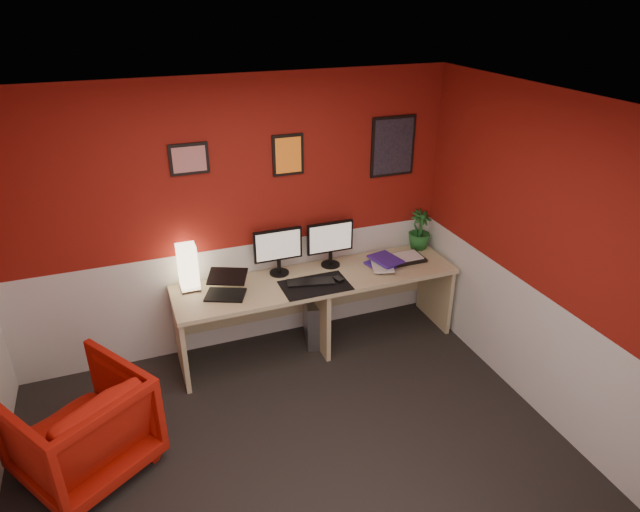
{
  "coord_description": "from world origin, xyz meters",
  "views": [
    {
      "loc": [
        -0.89,
        -2.73,
        3.11
      ],
      "look_at": [
        0.6,
        1.21,
        1.05
      ],
      "focal_mm": 30.93,
      "sensor_mm": 36.0,
      "label": 1
    }
  ],
  "objects": [
    {
      "name": "book_top",
      "position": [
        1.23,
        1.38,
        0.79
      ],
      "size": [
        0.29,
        0.35,
        0.03
      ],
      "primitive_type": "imported",
      "rotation": [
        0.0,
        0.0,
        0.22
      ],
      "color": "#3C2093",
      "rests_on": "book_middle"
    },
    {
      "name": "mouse",
      "position": [
        0.8,
        1.27,
        0.75
      ],
      "size": [
        0.08,
        0.11,
        0.03
      ],
      "primitive_type": "cube",
      "rotation": [
        0.0,
        0.0,
        0.23
      ],
      "color": "black",
      "rests_on": "desk_mat"
    },
    {
      "name": "art_center",
      "position": [
        0.5,
        1.74,
        1.8
      ],
      "size": [
        0.28,
        0.02,
        0.36
      ],
      "primitive_type": "cube",
      "color": "orange",
      "rests_on": "wall_back"
    },
    {
      "name": "book_bottom",
      "position": [
        1.18,
        1.38,
        0.74
      ],
      "size": [
        0.24,
        0.3,
        0.02
      ],
      "primitive_type": "imported",
      "rotation": [
        0.0,
        0.0,
        0.2
      ],
      "color": "#3C2093",
      "rests_on": "desk"
    },
    {
      "name": "potted_plant",
      "position": [
        1.83,
        1.64,
        0.93
      ],
      "size": [
        0.25,
        0.25,
        0.39
      ],
      "primitive_type": "imported",
      "rotation": [
        0.0,
        0.0,
        0.16
      ],
      "color": "#19591E",
      "rests_on": "desk"
    },
    {
      "name": "art_left",
      "position": [
        -0.34,
        1.74,
        1.85
      ],
      "size": [
        0.32,
        0.02,
        0.26
      ],
      "primitive_type": "cube",
      "color": "red",
      "rests_on": "wall_back"
    },
    {
      "name": "wall_back",
      "position": [
        0.0,
        1.75,
        1.25
      ],
      "size": [
        4.0,
        0.01,
        2.5
      ],
      "primitive_type": "cube",
      "color": "maroon",
      "rests_on": "ground"
    },
    {
      "name": "zen_tray",
      "position": [
        1.57,
        1.45,
        0.74
      ],
      "size": [
        0.35,
        0.25,
        0.03
      ],
      "primitive_type": "cube",
      "rotation": [
        0.0,
        0.0,
        -0.0
      ],
      "color": "black",
      "rests_on": "desk"
    },
    {
      "name": "wall_right",
      "position": [
        2.0,
        0.0,
        1.25
      ],
      "size": [
        0.01,
        3.5,
        2.5
      ],
      "primitive_type": "cube",
      "color": "maroon",
      "rests_on": "ground"
    },
    {
      "name": "desk",
      "position": [
        0.65,
        1.41,
        0.36
      ],
      "size": [
        2.6,
        0.65,
        0.73
      ],
      "primitive_type": "cube",
      "color": "tan",
      "rests_on": "ground"
    },
    {
      "name": "ground",
      "position": [
        0.0,
        0.0,
        0.0
      ],
      "size": [
        4.0,
        3.5,
        0.01
      ],
      "primitive_type": "cube",
      "color": "black",
      "rests_on": "ground"
    },
    {
      "name": "wainscot_back",
      "position": [
        0.0,
        1.75,
        0.5
      ],
      "size": [
        4.0,
        0.01,
        1.0
      ],
      "primitive_type": "cube",
      "color": "silver",
      "rests_on": "ground"
    },
    {
      "name": "pc_tower",
      "position": [
        0.67,
        1.51,
        0.23
      ],
      "size": [
        0.3,
        0.48,
        0.45
      ],
      "primitive_type": "cube",
      "rotation": [
        0.0,
        0.0,
        -0.23
      ],
      "color": "#99999E",
      "rests_on": "ground"
    },
    {
      "name": "monitor_left",
      "position": [
        0.35,
        1.61,
        1.02
      ],
      "size": [
        0.45,
        0.06,
        0.58
      ],
      "primitive_type": "cube",
      "color": "black",
      "rests_on": "desk"
    },
    {
      "name": "wainscot_right",
      "position": [
        2.0,
        0.0,
        0.5
      ],
      "size": [
        0.01,
        3.5,
        1.0
      ],
      "primitive_type": "cube",
      "color": "silver",
      "rests_on": "ground"
    },
    {
      "name": "book_middle",
      "position": [
        1.18,
        1.37,
        0.77
      ],
      "size": [
        0.27,
        0.31,
        0.02
      ],
      "primitive_type": "imported",
      "rotation": [
        0.0,
        0.0,
        -0.34
      ],
      "color": "silver",
      "rests_on": "book_bottom"
    },
    {
      "name": "monitor_right",
      "position": [
        0.85,
        1.59,
        1.02
      ],
      "size": [
        0.45,
        0.06,
        0.58
      ],
      "primitive_type": "cube",
      "color": "black",
      "rests_on": "desk"
    },
    {
      "name": "desk_mat",
      "position": [
        0.58,
        1.27,
        0.73
      ],
      "size": [
        0.6,
        0.38,
        0.01
      ],
      "primitive_type": "cube",
      "color": "black",
      "rests_on": "desk"
    },
    {
      "name": "ceiling",
      "position": [
        0.0,
        0.0,
        2.5
      ],
      "size": [
        4.0,
        3.5,
        0.01
      ],
      "primitive_type": "cube",
      "color": "white",
      "rests_on": "ground"
    },
    {
      "name": "armchair",
      "position": [
        -1.42,
        0.57,
        0.38
      ],
      "size": [
        1.13,
        1.14,
        0.76
      ],
      "primitive_type": "imported",
      "rotation": [
        0.0,
        0.0,
        3.72
      ],
      "color": "#A5170A",
      "rests_on": "ground"
    },
    {
      "name": "laptop",
      "position": [
        -0.2,
        1.38,
        0.84
      ],
      "size": [
        0.4,
        0.34,
        0.22
      ],
      "primitive_type": "cube",
      "rotation": [
        0.0,
        0.0,
        -0.42
      ],
      "color": "black",
      "rests_on": "desk"
    },
    {
      "name": "art_right",
      "position": [
        1.52,
        1.74,
        1.78
      ],
      "size": [
        0.44,
        0.02,
        0.56
      ],
      "primitive_type": "cube",
      "color": "black",
      "rests_on": "wall_back"
    },
    {
      "name": "shoji_lamp",
      "position": [
        -0.46,
        1.6,
        0.93
      ],
      "size": [
        0.16,
        0.16,
        0.4
      ],
      "primitive_type": "cube",
      "color": "#FFE5B2",
      "rests_on": "desk"
    },
    {
      "name": "keyboard",
      "position": [
        0.56,
        1.32,
        0.74
      ],
      "size": [
        0.44,
        0.23,
        0.02
      ],
      "primitive_type": "cube",
      "rotation": [
        0.0,
        0.0,
        -0.22
      ],
      "color": "black",
      "rests_on": "desk_mat"
    }
  ]
}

